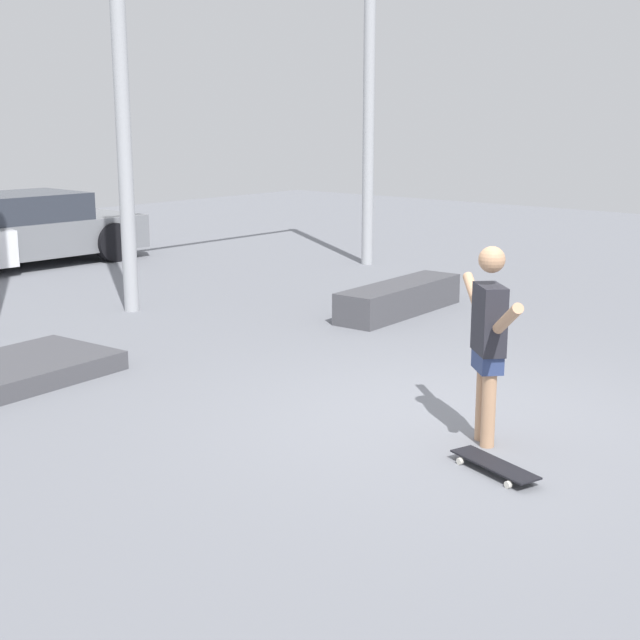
% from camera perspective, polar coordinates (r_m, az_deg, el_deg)
% --- Properties ---
extents(ground_plane, '(36.00, 36.00, 0.00)m').
position_cam_1_polar(ground_plane, '(7.87, 7.96, -6.50)').
color(ground_plane, slate).
extents(skateboarder, '(1.00, 1.07, 1.61)m').
position_cam_1_polar(skateboarder, '(7.18, 10.74, -0.97)').
color(skateboarder, tan).
rests_on(skateboarder, ground_plane).
extents(skateboard, '(0.43, 0.80, 0.08)m').
position_cam_1_polar(skateboard, '(6.84, 11.10, -9.09)').
color(skateboard, black).
rests_on(skateboard, ground_plane).
extents(grind_box, '(2.30, 0.71, 0.41)m').
position_cam_1_polar(grind_box, '(12.06, 5.12, 1.39)').
color(grind_box, '#47474C').
rests_on(grind_box, ground_plane).
extents(canopy_support_right, '(5.46, 0.20, 6.78)m').
position_cam_1_polar(canopy_support_right, '(14.03, -3.74, 18.79)').
color(canopy_support_right, '#A5A8AD').
rests_on(canopy_support_right, ground_plane).
extents(parked_car_grey, '(4.23, 2.13, 1.28)m').
position_cam_1_polar(parked_car_grey, '(16.83, -18.61, 5.50)').
color(parked_car_grey, slate).
rests_on(parked_car_grey, ground_plane).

